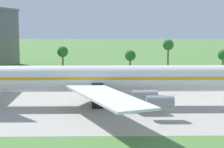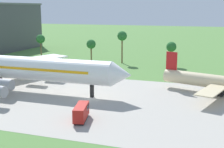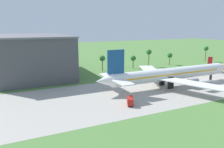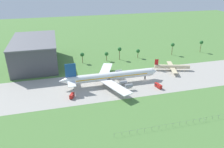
{
  "view_description": "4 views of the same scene",
  "coord_description": "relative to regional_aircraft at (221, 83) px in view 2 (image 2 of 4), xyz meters",
  "views": [
    {
      "loc": [
        -27.88,
        -85.03,
        18.68
      ],
      "look_at": [
        -26.23,
        1.71,
        6.88
      ],
      "focal_mm": 65.0,
      "sensor_mm": 36.0,
      "label": 1
    },
    {
      "loc": [
        26.45,
        -63.48,
        20.54
      ],
      "look_at": [
        4.66,
        1.71,
        5.88
      ],
      "focal_mm": 50.0,
      "sensor_mm": 36.0,
      "label": 2
    },
    {
      "loc": [
        -94.12,
        -75.43,
        27.48
      ],
      "look_at": [
        -57.13,
        1.71,
        8.73
      ],
      "focal_mm": 35.0,
      "sensor_mm": 36.0,
      "label": 3
    },
    {
      "loc": [
        -62.55,
        -136.92,
        72.57
      ],
      "look_at": [
        -25.35,
        5.0,
        6.0
      ],
      "focal_mm": 35.0,
      "sensor_mm": 36.0,
      "label": 4
    }
  ],
  "objects": [
    {
      "name": "ground_plane",
      "position": [
        -28.3,
        -12.93,
        -3.11
      ],
      "size": [
        600.0,
        600.0,
        0.0
      ],
      "primitive_type": "plane",
      "color": "#517F3D"
    },
    {
      "name": "taxiway_strip",
      "position": [
        -28.3,
        -12.93,
        -3.1
      ],
      "size": [
        320.0,
        44.0,
        0.02
      ],
      "color": "#A8A399",
      "rests_on": "ground_plane"
    },
    {
      "name": "regional_aircraft",
      "position": [
        0.0,
        0.0,
        0.0
      ],
      "size": [
        28.75,
        26.16,
        9.44
      ],
      "color": "beige",
      "rests_on": "ground_plane"
    },
    {
      "name": "catering_van",
      "position": [
        -24.73,
        -25.94,
        -1.56
      ],
      "size": [
        3.37,
        6.51,
        2.91
      ],
      "color": "black",
      "rests_on": "ground_plane"
    },
    {
      "name": "palm_tree_row",
      "position": [
        -16.16,
        35.04,
        5.43
      ],
      "size": [
        125.11,
        3.6,
        12.18
      ],
      "color": "brown",
      "rests_on": "ground_plane"
    }
  ]
}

